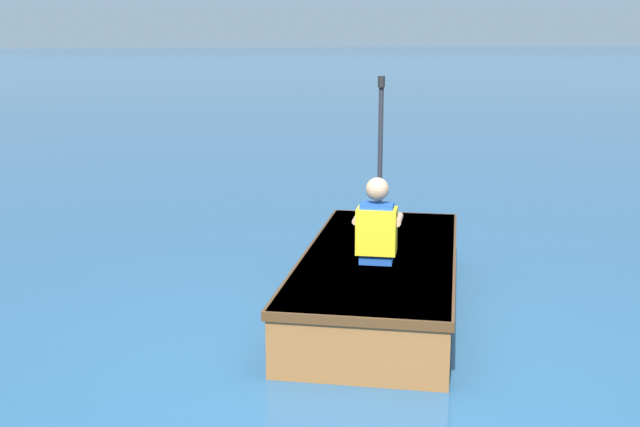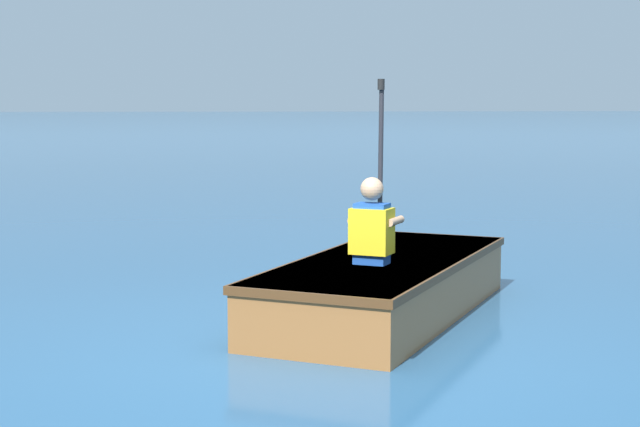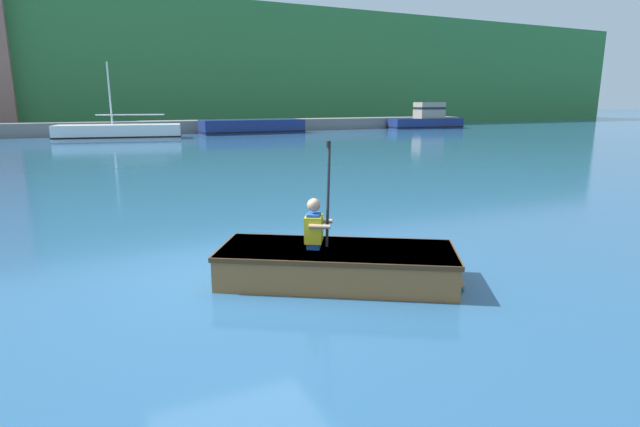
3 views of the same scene
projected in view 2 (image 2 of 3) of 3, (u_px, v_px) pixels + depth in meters
ground_plane at (311, 355)px, 6.35m from camera, size 300.00×300.00×0.00m
rowboat_foreground at (387, 282)px, 7.52m from camera, size 3.14×2.55×0.45m
person_paddler at (372, 224)px, 7.16m from camera, size 0.45×0.45×1.35m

